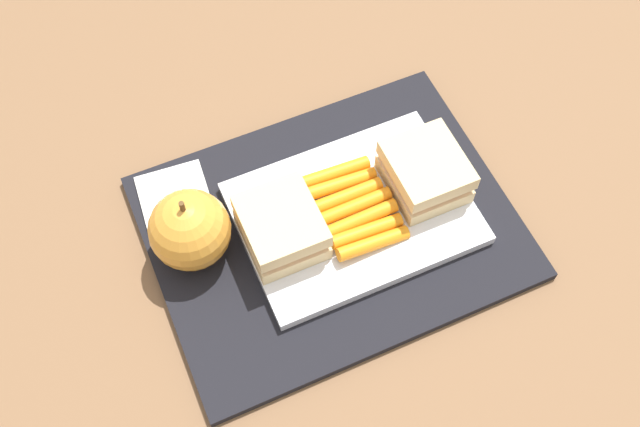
# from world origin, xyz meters

# --- Properties ---
(ground_plane) EXTENTS (2.40, 2.40, 0.00)m
(ground_plane) POSITION_xyz_m (0.00, 0.00, 0.00)
(ground_plane) COLOR brown
(lunchbag_mat) EXTENTS (0.36, 0.28, 0.01)m
(lunchbag_mat) POSITION_xyz_m (0.00, 0.00, 0.01)
(lunchbag_mat) COLOR black
(lunchbag_mat) RESTS_ON ground_plane
(food_tray) EXTENTS (0.23, 0.17, 0.01)m
(food_tray) POSITION_xyz_m (-0.03, 0.00, 0.02)
(food_tray) COLOR white
(food_tray) RESTS_ON lunchbag_mat
(sandwich_half_left) EXTENTS (0.07, 0.08, 0.04)m
(sandwich_half_left) POSITION_xyz_m (-0.10, 0.00, 0.04)
(sandwich_half_left) COLOR #DBC189
(sandwich_half_left) RESTS_ON food_tray
(sandwich_half_right) EXTENTS (0.07, 0.08, 0.04)m
(sandwich_half_right) POSITION_xyz_m (0.05, 0.00, 0.04)
(sandwich_half_right) COLOR #DBC189
(sandwich_half_right) RESTS_ON food_tray
(carrot_sticks_bundle) EXTENTS (0.08, 0.10, 0.02)m
(carrot_sticks_bundle) POSITION_xyz_m (-0.02, 0.00, 0.03)
(carrot_sticks_bundle) COLOR orange
(carrot_sticks_bundle) RESTS_ON food_tray
(apple) EXTENTS (0.08, 0.08, 0.09)m
(apple) POSITION_xyz_m (0.13, -0.03, 0.05)
(apple) COLOR gold
(apple) RESTS_ON lunchbag_mat
(paper_napkin) EXTENTS (0.08, 0.08, 0.00)m
(paper_napkin) POSITION_xyz_m (0.14, -0.10, 0.01)
(paper_napkin) COLOR white
(paper_napkin) RESTS_ON lunchbag_mat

